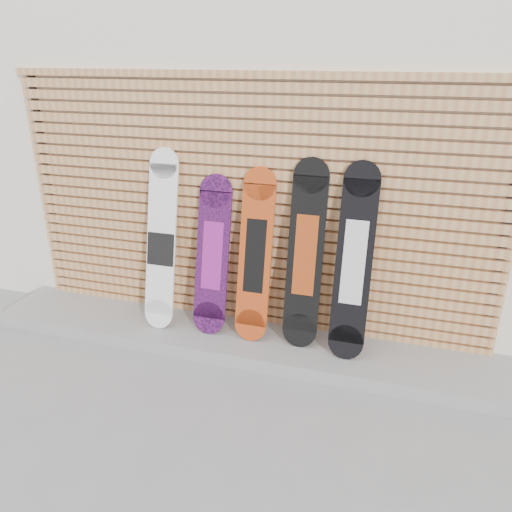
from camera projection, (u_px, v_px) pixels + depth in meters
The scene contains 9 objects.
ground at pixel (229, 395), 3.81m from camera, with size 80.00×80.00×0.00m, color gray.
building at pixel (361, 107), 6.08m from camera, with size 12.00×5.00×3.60m, color white.
concrete_step at pixel (239, 339), 4.43m from camera, with size 4.60×0.70×0.12m, color gray.
slat_wall at pixel (248, 206), 4.25m from camera, with size 4.26×0.08×2.29m.
snowboard_0 at pixel (161, 242), 4.36m from camera, with size 0.27×0.40×1.56m.
snowboard_1 at pixel (213, 256), 4.29m from camera, with size 0.29×0.36×1.36m.
snowboard_2 at pixel (255, 256), 4.17m from camera, with size 0.28×0.36×1.45m.
snowboard_3 at pixel (305, 255), 4.05m from camera, with size 0.29×0.33×1.55m.
snowboard_4 at pixel (354, 262), 3.91m from camera, with size 0.29×0.40×1.55m.
Camera 1 is at (1.10, -2.92, 2.43)m, focal length 35.00 mm.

